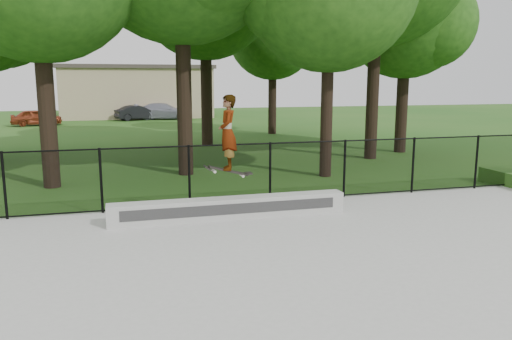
# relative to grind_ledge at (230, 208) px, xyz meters

# --- Properties ---
(ground) EXTENTS (100.00, 100.00, 0.00)m
(ground) POSITION_rel_grind_ledge_xyz_m (1.28, -4.70, -0.29)
(ground) COLOR #215417
(ground) RESTS_ON ground
(concrete_slab) EXTENTS (14.00, 12.00, 0.06)m
(concrete_slab) POSITION_rel_grind_ledge_xyz_m (1.28, -4.70, -0.26)
(concrete_slab) COLOR #A0A09B
(concrete_slab) RESTS_ON ground
(grind_ledge) EXTENTS (5.22, 0.40, 0.46)m
(grind_ledge) POSITION_rel_grind_ledge_xyz_m (0.00, 0.00, 0.00)
(grind_ledge) COLOR #AEAFA9
(grind_ledge) RESTS_ON concrete_slab
(car_a) EXTENTS (3.46, 1.86, 1.12)m
(car_a) POSITION_rel_grind_ledge_xyz_m (-7.76, 26.56, 0.27)
(car_a) COLOR maroon
(car_a) RESTS_ON ground
(car_b) EXTENTS (3.37, 2.13, 1.15)m
(car_b) POSITION_rel_grind_ledge_xyz_m (-0.87, 29.68, 0.28)
(car_b) COLOR black
(car_b) RESTS_ON ground
(car_c) EXTENTS (4.36, 2.61, 1.29)m
(car_c) POSITION_rel_grind_ledge_xyz_m (1.17, 29.96, 0.35)
(car_c) COLOR gray
(car_c) RESTS_ON ground
(skater_airborne) EXTENTS (0.82, 0.63, 1.75)m
(skater_airborne) POSITION_rel_grind_ledge_xyz_m (-0.10, -0.28, 1.65)
(skater_airborne) COLOR black
(skater_airborne) RESTS_ON ground
(chainlink_fence) EXTENTS (16.06, 0.06, 1.50)m
(chainlink_fence) POSITION_rel_grind_ledge_xyz_m (1.28, 1.20, 0.52)
(chainlink_fence) COLOR black
(chainlink_fence) RESTS_ON concrete_slab
(distant_building) EXTENTS (12.40, 6.40, 4.30)m
(distant_building) POSITION_rel_grind_ledge_xyz_m (-0.72, 33.30, 1.87)
(distant_building) COLOR tan
(distant_building) RESTS_ON ground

